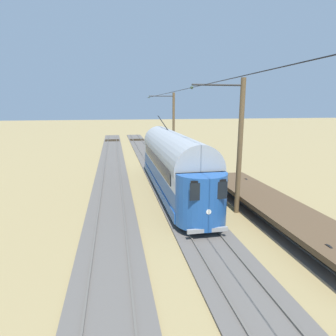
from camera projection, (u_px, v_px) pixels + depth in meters
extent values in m
plane|color=#937F51|center=(170.00, 188.00, 21.73)|extent=(220.00, 220.00, 0.00)
cube|color=#56514C|center=(224.00, 184.00, 22.52)|extent=(2.80, 80.00, 0.10)
cube|color=#59544C|center=(216.00, 183.00, 22.37)|extent=(0.07, 80.00, 0.08)
cube|color=#59544C|center=(233.00, 183.00, 22.63)|extent=(0.07, 80.00, 0.08)
cube|color=#2D2316|center=(160.00, 139.00, 53.21)|extent=(2.50, 0.24, 0.08)
cube|color=#2D2316|center=(161.00, 139.00, 52.59)|extent=(2.50, 0.24, 0.08)
cube|color=#2D2316|center=(161.00, 139.00, 51.96)|extent=(2.50, 0.24, 0.08)
cube|color=#2D2316|center=(162.00, 140.00, 51.34)|extent=(2.50, 0.24, 0.08)
cube|color=#2D2316|center=(162.00, 140.00, 50.72)|extent=(2.50, 0.24, 0.08)
cube|color=#56514C|center=(170.00, 187.00, 21.72)|extent=(2.80, 80.00, 0.10)
cube|color=#59544C|center=(161.00, 186.00, 21.57)|extent=(0.07, 80.00, 0.08)
cube|color=#59544C|center=(179.00, 185.00, 21.83)|extent=(0.07, 80.00, 0.08)
cube|color=#2D2316|center=(136.00, 139.00, 52.41)|extent=(2.50, 0.24, 0.08)
cube|color=#2D2316|center=(137.00, 139.00, 51.79)|extent=(2.50, 0.24, 0.08)
cube|color=#2D2316|center=(137.00, 140.00, 51.16)|extent=(2.50, 0.24, 0.08)
cube|color=#2D2316|center=(137.00, 140.00, 50.54)|extent=(2.50, 0.24, 0.08)
cube|color=#2D2316|center=(138.00, 141.00, 49.92)|extent=(2.50, 0.24, 0.08)
cube|color=#56514C|center=(111.00, 190.00, 20.91)|extent=(2.80, 80.00, 0.10)
cube|color=#59544C|center=(101.00, 189.00, 20.76)|extent=(0.07, 80.00, 0.08)
cube|color=#59544C|center=(121.00, 188.00, 21.03)|extent=(0.07, 80.00, 0.08)
cube|color=#2D2316|center=(112.00, 140.00, 51.61)|extent=(2.50, 0.24, 0.08)
cube|color=#2D2316|center=(112.00, 140.00, 50.98)|extent=(2.50, 0.24, 0.08)
cube|color=#2D2316|center=(112.00, 140.00, 50.36)|extent=(2.50, 0.24, 0.08)
cube|color=#2D2316|center=(112.00, 141.00, 49.74)|extent=(2.50, 0.24, 0.08)
cube|color=#2D2316|center=(112.00, 141.00, 49.11)|extent=(2.50, 0.24, 0.08)
cube|color=#1E4C93|center=(173.00, 182.00, 20.51)|extent=(2.65, 13.35, 0.55)
cube|color=#1E4C93|center=(173.00, 172.00, 20.35)|extent=(2.55, 13.35, 0.95)
cube|color=silver|center=(173.00, 159.00, 20.14)|extent=(2.55, 13.35, 1.05)
cylinder|color=#999EA3|center=(173.00, 151.00, 20.03)|extent=(2.65, 13.08, 2.65)
cylinder|color=#1E4C93|center=(200.00, 198.00, 13.94)|extent=(2.55, 2.55, 2.55)
cylinder|color=#1E4C93|center=(159.00, 154.00, 26.66)|extent=(2.55, 2.55, 2.55)
cube|color=black|center=(209.00, 184.00, 12.64)|extent=(1.63, 0.08, 0.36)
cube|color=black|center=(209.00, 191.00, 12.67)|extent=(1.73, 0.06, 0.80)
cube|color=black|center=(155.00, 159.00, 19.90)|extent=(0.04, 11.21, 0.80)
cube|color=black|center=(191.00, 158.00, 20.37)|extent=(0.04, 11.21, 0.80)
cylinder|color=silver|center=(209.00, 212.00, 12.79)|extent=(0.24, 0.06, 0.24)
cube|color=gray|center=(208.00, 230.00, 13.05)|extent=(1.94, 0.12, 0.20)
cylinder|color=black|center=(162.00, 122.00, 23.89)|extent=(0.07, 4.86, 0.98)
cylinder|color=black|center=(176.00, 205.00, 16.32)|extent=(0.10, 0.76, 0.76)
cylinder|color=black|center=(200.00, 203.00, 16.58)|extent=(0.10, 0.76, 0.76)
cylinder|color=black|center=(155.00, 172.00, 24.51)|extent=(0.10, 0.76, 0.76)
cylinder|color=black|center=(171.00, 171.00, 24.77)|extent=(0.10, 0.76, 0.76)
cube|color=brown|center=(274.00, 204.00, 15.51)|extent=(2.80, 14.07, 0.25)
cylinder|color=black|center=(327.00, 256.00, 10.71)|extent=(0.10, 0.84, 0.84)
cylinder|color=black|center=(227.00, 185.00, 20.16)|extent=(0.10, 0.84, 0.84)
cylinder|color=black|center=(246.00, 184.00, 20.42)|extent=(0.10, 0.84, 0.84)
cylinder|color=brown|center=(174.00, 126.00, 33.22)|extent=(0.28, 0.28, 7.59)
cylinder|color=#2D2D2D|center=(161.00, 96.00, 32.23)|extent=(2.84, 0.10, 0.10)
sphere|color=#334733|center=(149.00, 97.00, 32.00)|extent=(0.16, 0.16, 0.16)
cylinder|color=brown|center=(240.00, 148.00, 15.89)|extent=(0.28, 0.28, 7.59)
cylinder|color=#2D2D2D|center=(218.00, 85.00, 14.91)|extent=(2.84, 0.10, 0.10)
sphere|color=#334733|center=(192.00, 88.00, 14.68)|extent=(0.16, 0.16, 0.16)
cylinder|color=black|center=(192.00, 88.00, 14.68)|extent=(0.03, 40.11, 0.03)
cylinder|color=black|center=(161.00, 96.00, 32.23)|extent=(2.84, 0.02, 0.02)
cylinder|color=black|center=(196.00, 151.00, 35.42)|extent=(0.08, 0.08, 1.10)
cylinder|color=red|center=(196.00, 146.00, 35.28)|extent=(0.30, 0.30, 0.03)
cylinder|color=#262626|center=(195.00, 153.00, 35.43)|extent=(0.33, 0.04, 0.54)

